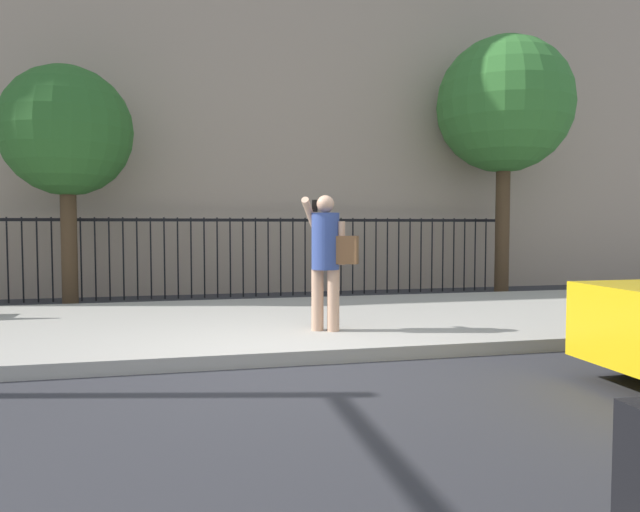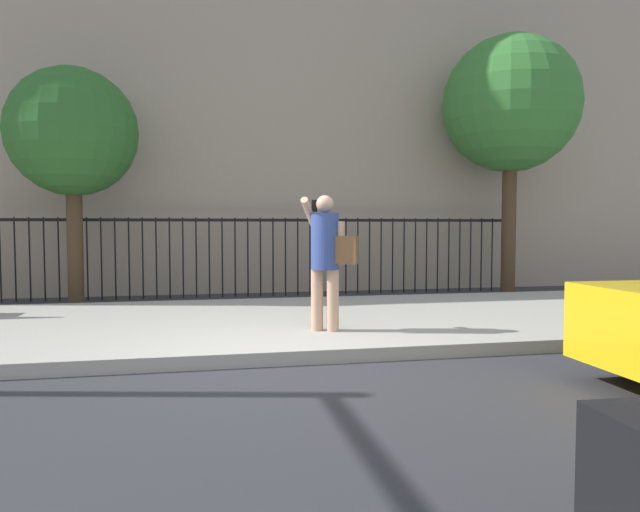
{
  "view_description": "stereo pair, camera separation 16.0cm",
  "coord_description": "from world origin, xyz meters",
  "views": [
    {
      "loc": [
        -0.93,
        -5.8,
        1.45
      ],
      "look_at": [
        0.7,
        1.39,
        1.06
      ],
      "focal_mm": 32.53,
      "sensor_mm": 36.0,
      "label": 1
    },
    {
      "loc": [
        -0.77,
        -5.83,
        1.45
      ],
      "look_at": [
        0.7,
        1.39,
        1.06
      ],
      "focal_mm": 32.53,
      "sensor_mm": 36.0,
      "label": 2
    }
  ],
  "objects": [
    {
      "name": "street_tree_mid",
      "position": [
        -3.01,
        5.23,
        3.08
      ],
      "size": [
        2.27,
        2.27,
        4.24
      ],
      "color": "#4C3823",
      "rests_on": "ground"
    },
    {
      "name": "street_tree_near",
      "position": [
        5.58,
        5.37,
        3.95
      ],
      "size": [
        2.83,
        2.83,
        5.39
      ],
      "color": "#4C3823",
      "rests_on": "ground"
    },
    {
      "name": "building_facade",
      "position": [
        0.0,
        8.5,
        5.61
      ],
      "size": [
        28.0,
        4.0,
        11.22
      ],
      "primitive_type": "cube",
      "color": "tan",
      "rests_on": "ground"
    },
    {
      "name": "pedestrian_on_phone",
      "position": [
        0.72,
        1.08,
        1.12
      ],
      "size": [
        0.72,
        0.58,
        1.67
      ],
      "color": "tan",
      "rests_on": "sidewalk"
    },
    {
      "name": "ground_plane",
      "position": [
        0.0,
        0.0,
        0.0
      ],
      "size": [
        60.0,
        60.0,
        0.0
      ],
      "primitive_type": "plane",
      "color": "#333338"
    },
    {
      "name": "iron_fence",
      "position": [
        0.0,
        5.9,
        1.02
      ],
      "size": [
        12.03,
        0.04,
        1.6
      ],
      "color": "black",
      "rests_on": "ground"
    },
    {
      "name": "sidewalk",
      "position": [
        0.0,
        2.2,
        0.07
      ],
      "size": [
        28.0,
        4.4,
        0.15
      ],
      "primitive_type": "cube",
      "color": "#B2ADA3",
      "rests_on": "ground"
    }
  ]
}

